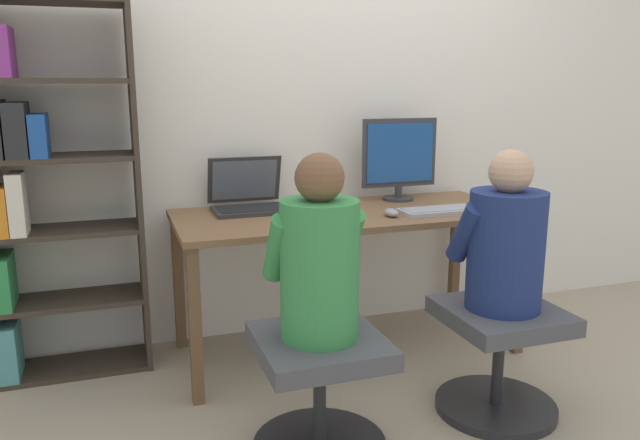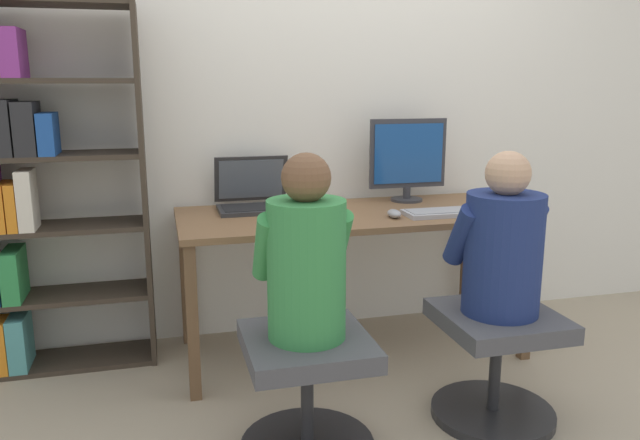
{
  "view_description": "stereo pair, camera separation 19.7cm",
  "coord_description": "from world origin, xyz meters",
  "px_view_note": "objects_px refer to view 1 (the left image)",
  "views": [
    {
      "loc": [
        -1.11,
        -2.47,
        1.36
      ],
      "look_at": [
        -0.22,
        0.14,
        0.75
      ],
      "focal_mm": 35.0,
      "sensor_mm": 36.0,
      "label": 1
    },
    {
      "loc": [
        -0.92,
        -2.53,
        1.36
      ],
      "look_at": [
        -0.22,
        0.14,
        0.75
      ],
      "focal_mm": 35.0,
      "sensor_mm": 36.0,
      "label": 2
    }
  ],
  "objects_px": {
    "keyboard": "(439,211)",
    "person_at_laptop": "(319,259)",
    "laptop": "(249,200)",
    "desktop_monitor": "(399,158)",
    "person_at_monitor": "(506,241)",
    "office_chair_left": "(499,351)",
    "office_chair_right": "(320,386)",
    "bookshelf": "(1,198)"
  },
  "relations": [
    {
      "from": "laptop",
      "to": "office_chair_right",
      "type": "height_order",
      "value": "laptop"
    },
    {
      "from": "keyboard",
      "to": "person_at_laptop",
      "type": "relative_size",
      "value": 0.58
    },
    {
      "from": "desktop_monitor",
      "to": "office_chair_right",
      "type": "bearing_deg",
      "value": -127.9
    },
    {
      "from": "office_chair_right",
      "to": "person_at_laptop",
      "type": "relative_size",
      "value": 0.76
    },
    {
      "from": "keyboard",
      "to": "bookshelf",
      "type": "height_order",
      "value": "bookshelf"
    },
    {
      "from": "office_chair_left",
      "to": "person_at_monitor",
      "type": "xyz_separation_m",
      "value": [
        -0.0,
        0.0,
        0.47
      ]
    },
    {
      "from": "bookshelf",
      "to": "office_chair_right",
      "type": "bearing_deg",
      "value": -41.55
    },
    {
      "from": "person_at_laptop",
      "to": "laptop",
      "type": "bearing_deg",
      "value": 91.37
    },
    {
      "from": "person_at_laptop",
      "to": "bookshelf",
      "type": "height_order",
      "value": "bookshelf"
    },
    {
      "from": "keyboard",
      "to": "office_chair_right",
      "type": "bearing_deg",
      "value": -142.25
    },
    {
      "from": "laptop",
      "to": "office_chair_right",
      "type": "bearing_deg",
      "value": -88.64
    },
    {
      "from": "laptop",
      "to": "person_at_laptop",
      "type": "relative_size",
      "value": 0.57
    },
    {
      "from": "laptop",
      "to": "desktop_monitor",
      "type": "bearing_deg",
      "value": 0.6
    },
    {
      "from": "desktop_monitor",
      "to": "bookshelf",
      "type": "distance_m",
      "value": 1.95
    },
    {
      "from": "office_chair_left",
      "to": "person_at_laptop",
      "type": "bearing_deg",
      "value": -177.35
    },
    {
      "from": "person_at_laptop",
      "to": "desktop_monitor",
      "type": "bearing_deg",
      "value": 51.96
    },
    {
      "from": "desktop_monitor",
      "to": "keyboard",
      "type": "relative_size",
      "value": 1.13
    },
    {
      "from": "desktop_monitor",
      "to": "office_chair_left",
      "type": "relative_size",
      "value": 0.87
    },
    {
      "from": "person_at_monitor",
      "to": "person_at_laptop",
      "type": "relative_size",
      "value": 0.97
    },
    {
      "from": "desktop_monitor",
      "to": "person_at_laptop",
      "type": "distance_m",
      "value": 1.33
    },
    {
      "from": "office_chair_right",
      "to": "person_at_monitor",
      "type": "relative_size",
      "value": 0.78
    },
    {
      "from": "laptop",
      "to": "office_chair_left",
      "type": "distance_m",
      "value": 1.39
    },
    {
      "from": "keyboard",
      "to": "person_at_laptop",
      "type": "xyz_separation_m",
      "value": [
        -0.84,
        -0.65,
        0.01
      ]
    },
    {
      "from": "office_chair_right",
      "to": "bookshelf",
      "type": "height_order",
      "value": "bookshelf"
    },
    {
      "from": "desktop_monitor",
      "to": "person_at_monitor",
      "type": "relative_size",
      "value": 0.68
    },
    {
      "from": "person_at_monitor",
      "to": "office_chair_left",
      "type": "bearing_deg",
      "value": -90.0
    },
    {
      "from": "office_chair_right",
      "to": "person_at_monitor",
      "type": "bearing_deg",
      "value": 3.36
    },
    {
      "from": "laptop",
      "to": "person_at_laptop",
      "type": "height_order",
      "value": "person_at_laptop"
    },
    {
      "from": "office_chair_right",
      "to": "person_at_laptop",
      "type": "xyz_separation_m",
      "value": [
        -0.0,
        0.01,
        0.49
      ]
    },
    {
      "from": "desktop_monitor",
      "to": "person_at_monitor",
      "type": "xyz_separation_m",
      "value": [
        -0.0,
        -0.99,
        -0.22
      ]
    },
    {
      "from": "laptop",
      "to": "person_at_monitor",
      "type": "distance_m",
      "value": 1.28
    },
    {
      "from": "desktop_monitor",
      "to": "office_chair_left",
      "type": "bearing_deg",
      "value": -90.22
    },
    {
      "from": "office_chair_right",
      "to": "keyboard",
      "type": "bearing_deg",
      "value": 37.75
    },
    {
      "from": "office_chair_right",
      "to": "person_at_monitor",
      "type": "xyz_separation_m",
      "value": [
        0.8,
        0.05,
        0.47
      ]
    },
    {
      "from": "laptop",
      "to": "keyboard",
      "type": "height_order",
      "value": "laptop"
    },
    {
      "from": "office_chair_right",
      "to": "person_at_laptop",
      "type": "height_order",
      "value": "person_at_laptop"
    },
    {
      "from": "keyboard",
      "to": "bookshelf",
      "type": "bearing_deg",
      "value": 169.72
    },
    {
      "from": "laptop",
      "to": "person_at_monitor",
      "type": "bearing_deg",
      "value": -49.84
    },
    {
      "from": "person_at_laptop",
      "to": "bookshelf",
      "type": "distance_m",
      "value": 1.52
    },
    {
      "from": "laptop",
      "to": "keyboard",
      "type": "bearing_deg",
      "value": -23.49
    },
    {
      "from": "office_chair_left",
      "to": "office_chair_right",
      "type": "relative_size",
      "value": 1.0
    },
    {
      "from": "bookshelf",
      "to": "desktop_monitor",
      "type": "bearing_deg",
      "value": 0.75
    }
  ]
}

